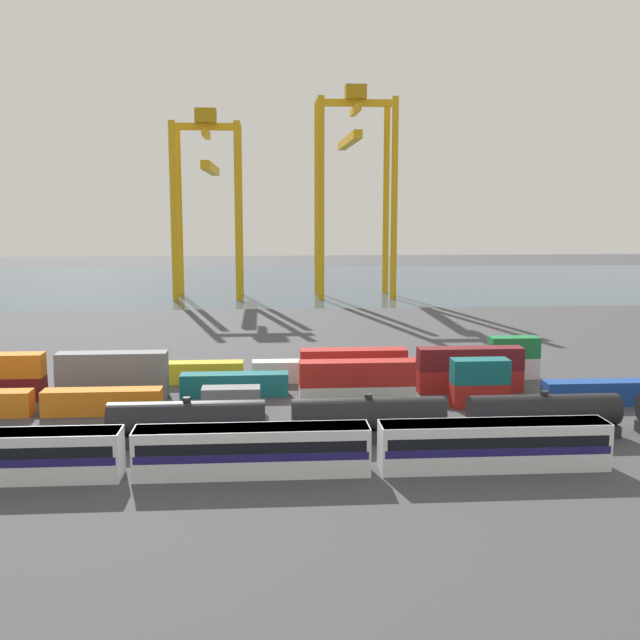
% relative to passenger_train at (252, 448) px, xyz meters
% --- Properties ---
extents(ground_plane, '(420.00, 420.00, 0.00)m').
position_rel_passenger_train_xyz_m(ground_plane, '(5.75, 61.59, -2.14)').
color(ground_plane, '#424247').
extents(harbour_water, '(400.00, 110.00, 0.01)m').
position_rel_passenger_train_xyz_m(harbour_water, '(5.75, 153.92, -2.14)').
color(harbour_water, '#384C60').
rests_on(harbour_water, ground_plane).
extents(passenger_train, '(57.88, 3.14, 3.90)m').
position_rel_passenger_train_xyz_m(passenger_train, '(0.00, 0.00, 0.00)').
color(passenger_train, silver).
rests_on(passenger_train, ground_plane).
extents(freight_tank_row, '(63.09, 2.89, 4.35)m').
position_rel_passenger_train_xyz_m(freight_tank_row, '(18.61, 8.19, -0.09)').
color(freight_tank_row, '#232326').
rests_on(freight_tank_row, ground_plane).
extents(shipping_container_1, '(12.10, 2.44, 2.60)m').
position_rel_passenger_train_xyz_m(shipping_container_1, '(-15.68, 19.10, -0.84)').
color(shipping_container_1, orange).
rests_on(shipping_container_1, ground_plane).
extents(shipping_container_2, '(6.04, 2.44, 2.60)m').
position_rel_passenger_train_xyz_m(shipping_container_2, '(-2.50, 19.10, -0.84)').
color(shipping_container_2, slate).
rests_on(shipping_container_2, ground_plane).
extents(shipping_container_3, '(12.10, 2.44, 2.60)m').
position_rel_passenger_train_xyz_m(shipping_container_3, '(10.67, 19.10, -0.84)').
color(shipping_container_3, silver).
rests_on(shipping_container_3, ground_plane).
extents(shipping_container_4, '(12.10, 2.44, 2.60)m').
position_rel_passenger_train_xyz_m(shipping_container_4, '(10.67, 19.10, 1.76)').
color(shipping_container_4, '#AD211C').
rests_on(shipping_container_4, shipping_container_3).
extents(shipping_container_5, '(6.04, 2.44, 2.60)m').
position_rel_passenger_train_xyz_m(shipping_container_5, '(23.84, 19.10, -0.84)').
color(shipping_container_5, '#AD211C').
rests_on(shipping_container_5, ground_plane).
extents(shipping_container_6, '(6.04, 2.44, 2.60)m').
position_rel_passenger_train_xyz_m(shipping_container_6, '(23.84, 19.10, 1.76)').
color(shipping_container_6, '#146066').
rests_on(shipping_container_6, shipping_container_5).
extents(shipping_container_7, '(12.10, 2.44, 2.60)m').
position_rel_passenger_train_xyz_m(shipping_container_7, '(37.01, 19.10, -0.84)').
color(shipping_container_7, '#1C4299').
rests_on(shipping_container_7, ground_plane).
extents(shipping_container_10, '(12.10, 2.44, 2.60)m').
position_rel_passenger_train_xyz_m(shipping_container_10, '(-15.90, 25.74, -0.84)').
color(shipping_container_10, slate).
rests_on(shipping_container_10, ground_plane).
extents(shipping_container_11, '(12.10, 2.44, 2.60)m').
position_rel_passenger_train_xyz_m(shipping_container_11, '(-15.90, 25.74, 1.76)').
color(shipping_container_11, slate).
rests_on(shipping_container_11, shipping_container_10).
extents(shipping_container_12, '(12.10, 2.44, 2.60)m').
position_rel_passenger_train_xyz_m(shipping_container_12, '(-2.41, 25.74, -0.84)').
color(shipping_container_12, '#146066').
rests_on(shipping_container_12, ground_plane).
extents(shipping_container_13, '(12.10, 2.44, 2.60)m').
position_rel_passenger_train_xyz_m(shipping_container_13, '(11.08, 25.74, -0.84)').
color(shipping_container_13, '#AD211C').
rests_on(shipping_container_13, ground_plane).
extents(shipping_container_14, '(12.10, 2.44, 2.60)m').
position_rel_passenger_train_xyz_m(shipping_container_14, '(11.08, 25.74, 1.76)').
color(shipping_container_14, '#AD211C').
rests_on(shipping_container_14, shipping_container_13).
extents(shipping_container_15, '(12.10, 2.44, 2.60)m').
position_rel_passenger_train_xyz_m(shipping_container_15, '(24.57, 25.74, -0.84)').
color(shipping_container_15, '#AD211C').
rests_on(shipping_container_15, ground_plane).
extents(shipping_container_16, '(12.10, 2.44, 2.60)m').
position_rel_passenger_train_xyz_m(shipping_container_16, '(24.57, 25.74, 1.76)').
color(shipping_container_16, maroon).
rests_on(shipping_container_16, shipping_container_15).
extents(shipping_container_17, '(6.04, 2.44, 2.60)m').
position_rel_passenger_train_xyz_m(shipping_container_17, '(-20.85, 32.37, -0.84)').
color(shipping_container_17, silver).
rests_on(shipping_container_17, ground_plane).
extents(shipping_container_18, '(12.10, 2.44, 2.60)m').
position_rel_passenger_train_xyz_m(shipping_container_18, '(-7.66, 32.37, -0.84)').
color(shipping_container_18, gold).
rests_on(shipping_container_18, ground_plane).
extents(shipping_container_19, '(12.10, 2.44, 2.60)m').
position_rel_passenger_train_xyz_m(shipping_container_19, '(5.53, 32.37, -0.84)').
color(shipping_container_19, silver).
rests_on(shipping_container_19, ground_plane).
extents(shipping_container_20, '(12.10, 2.44, 2.60)m').
position_rel_passenger_train_xyz_m(shipping_container_20, '(18.72, 32.37, -0.84)').
color(shipping_container_20, '#AD211C').
rests_on(shipping_container_20, ground_plane).
extents(shipping_container_21, '(6.04, 2.44, 2.60)m').
position_rel_passenger_train_xyz_m(shipping_container_21, '(31.91, 32.37, -0.84)').
color(shipping_container_21, silver).
rests_on(shipping_container_21, ground_plane).
extents(shipping_container_22, '(6.04, 2.44, 2.60)m').
position_rel_passenger_train_xyz_m(shipping_container_22, '(31.91, 32.37, 1.76)').
color(shipping_container_22, '#197538').
rests_on(shipping_container_22, shipping_container_21).
extents(gantry_crane_west, '(15.92, 39.30, 43.12)m').
position_rel_passenger_train_xyz_m(gantry_crane_west, '(-11.93, 124.16, 24.08)').
color(gantry_crane_west, gold).
rests_on(gantry_crane_west, ground_plane).
extents(gantry_crane_central, '(18.28, 38.71, 48.69)m').
position_rel_passenger_train_xyz_m(gantry_crane_central, '(22.31, 123.72, 27.89)').
color(gantry_crane_central, gold).
rests_on(gantry_crane_central, ground_plane).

